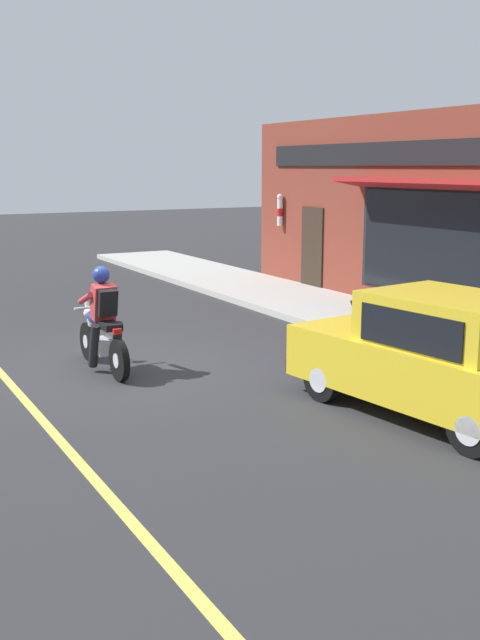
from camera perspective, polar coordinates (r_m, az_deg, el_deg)
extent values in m
plane|color=#2B2B2D|center=(11.75, -8.39, -3.74)|extent=(80.00, 80.00, 0.00)
cube|color=#ADAAA3|center=(16.78, 5.35, 1.22)|extent=(2.60, 22.00, 0.14)
cube|color=maroon|center=(16.49, 12.49, 7.93)|extent=(0.50, 11.25, 4.20)
cube|color=black|center=(15.32, 15.11, 5.47)|extent=(0.04, 4.73, 2.10)
cube|color=black|center=(15.33, 15.16, 5.47)|extent=(0.02, 4.95, 2.20)
cube|color=#2D2319|center=(18.85, 5.51, 5.37)|extent=(0.04, 0.90, 2.10)
cube|color=maroon|center=(15.02, 14.44, 9.98)|extent=(0.81, 5.40, 0.24)
cube|color=black|center=(16.28, 11.93, 12.31)|extent=(0.06, 9.57, 0.50)
cylinder|color=white|center=(19.91, 3.06, 8.20)|extent=(0.14, 0.14, 0.70)
cylinder|color=red|center=(19.91, 3.06, 8.20)|extent=(0.15, 0.15, 0.20)
sphere|color=silver|center=(19.89, 3.07, 9.35)|extent=(0.16, 0.16, 0.16)
cylinder|color=black|center=(12.35, -11.45, -1.60)|extent=(0.11, 0.62, 0.62)
cylinder|color=silver|center=(12.35, -11.45, -1.60)|extent=(0.12, 0.22, 0.22)
cylinder|color=black|center=(11.07, -9.18, -3.06)|extent=(0.11, 0.62, 0.62)
cylinder|color=silver|center=(11.07, -9.18, -3.06)|extent=(0.12, 0.22, 0.22)
cube|color=silver|center=(11.64, -10.31, -1.96)|extent=(0.28, 0.40, 0.24)
ellipsoid|color=#1E3899|center=(11.79, -10.79, 0.23)|extent=(0.31, 0.52, 0.24)
cube|color=black|center=(11.35, -9.99, -0.38)|extent=(0.27, 0.56, 0.10)
cylinder|color=silver|center=(12.19, -11.37, -0.25)|extent=(0.07, 0.33, 0.68)
cylinder|color=silver|center=(12.03, -11.24, 0.95)|extent=(0.56, 0.05, 0.04)
sphere|color=silver|center=(12.21, -11.47, 0.53)|extent=(0.16, 0.16, 0.16)
cylinder|color=silver|center=(11.35, -8.86, -2.78)|extent=(0.09, 0.55, 0.08)
cube|color=red|center=(11.02, -9.34, -0.88)|extent=(0.12, 0.06, 0.08)
cylinder|color=black|center=(11.51, -11.05, -1.94)|extent=(0.14, 0.35, 0.71)
cylinder|color=black|center=(11.63, -9.37, -1.74)|extent=(0.14, 0.35, 0.71)
cube|color=#B23333|center=(11.46, -10.35, 1.35)|extent=(0.34, 0.33, 0.57)
cylinder|color=#B23333|center=(11.61, -11.68, 1.63)|extent=(0.10, 0.52, 0.26)
cylinder|color=#B23333|center=(11.74, -9.83, 1.81)|extent=(0.10, 0.52, 0.26)
sphere|color=navy|center=(11.45, -10.53, 3.41)|extent=(0.26, 0.26, 0.26)
cube|color=black|center=(11.30, -10.09, 1.32)|extent=(0.28, 0.24, 0.42)
cylinder|color=black|center=(10.07, 6.34, -4.51)|extent=(0.25, 0.62, 0.60)
cylinder|color=silver|center=(10.07, 6.34, -4.51)|extent=(0.24, 0.35, 0.33)
cylinder|color=black|center=(11.06, 11.88, -3.22)|extent=(0.25, 0.62, 0.60)
cylinder|color=silver|center=(11.06, 11.88, -3.22)|extent=(0.24, 0.35, 0.33)
cylinder|color=black|center=(8.54, 17.33, -7.96)|extent=(0.25, 0.62, 0.60)
cylinder|color=silver|center=(8.54, 17.33, -7.96)|extent=(0.24, 0.35, 0.33)
cube|color=gold|center=(9.70, 14.33, -3.59)|extent=(2.09, 3.88, 0.70)
cube|color=gold|center=(9.41, 15.69, -0.14)|extent=(1.66, 2.06, 0.66)
cube|color=black|center=(9.96, 11.77, 0.41)|extent=(1.36, 0.51, 0.51)
cube|color=black|center=(8.86, 12.77, -0.83)|extent=(0.22, 1.51, 0.46)
cube|color=silver|center=(10.58, 4.84, -1.34)|extent=(0.24, 0.07, 0.14)
cube|color=silver|center=(11.26, 8.76, -0.65)|extent=(0.24, 0.07, 0.14)
cube|color=#28282B|center=(10.98, 6.92, -2.90)|extent=(1.61, 0.32, 0.20)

